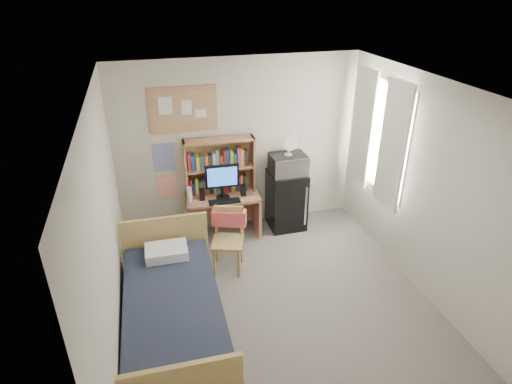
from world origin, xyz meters
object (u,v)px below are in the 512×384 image
object	(u,v)px
mini_fridge	(286,200)
bed	(174,317)
desk	(223,215)
monitor	(222,182)
bulletin_board	(183,110)
speaker_right	(243,190)
desk_fan	(289,146)
desk_chair	(228,242)
microwave	(288,164)
speaker_left	(202,194)

from	to	relation	value
mini_fridge	bed	distance (m)	2.73
desk	monitor	size ratio (longest dim) A/B	2.07
desk	mini_fridge	xyz separation A→B (m)	(1.00, 0.01, 0.12)
bulletin_board	speaker_right	size ratio (longest dim) A/B	5.41
bed	desk_fan	bearing A→B (deg)	45.80
bulletin_board	desk_chair	xyz separation A→B (m)	(0.33, -1.15, -1.48)
bed	monitor	world-z (taller)	monitor
desk	microwave	distance (m)	1.24
desk	bed	bearing A→B (deg)	-113.39
speaker_left	speaker_right	xyz separation A→B (m)	(0.60, -0.03, 0.00)
speaker_left	microwave	xyz separation A→B (m)	(1.31, 0.04, 0.31)
microwave	speaker_right	bearing A→B (deg)	-174.45
monitor	desk_fan	world-z (taller)	desk_fan
bulletin_board	microwave	world-z (taller)	bulletin_board
desk_fan	mini_fridge	bearing A→B (deg)	90.00
mini_fridge	monitor	distance (m)	1.12
desk_fan	speaker_right	bearing A→B (deg)	-174.45
desk_chair	bulletin_board	bearing A→B (deg)	125.15
monitor	bed	bearing A→B (deg)	-114.05
mini_fridge	speaker_left	distance (m)	1.34
speaker_left	bulletin_board	bearing A→B (deg)	115.71
bed	desk_fan	xyz separation A→B (m)	(1.93, 1.90, 1.07)
mini_fridge	monitor	bearing A→B (deg)	-175.67
desk	monitor	xyz separation A→B (m)	(-0.00, -0.06, 0.59)
desk	bed	distance (m)	2.12
mini_fridge	monitor	world-z (taller)	monitor
monitor	desk_fan	bearing A→B (deg)	5.58
bulletin_board	bed	world-z (taller)	bulletin_board
desk	speaker_right	xyz separation A→B (m)	(0.30, -0.07, 0.42)
bulletin_board	desk_fan	xyz separation A→B (m)	(1.45, -0.29, -0.57)
bulletin_board	desk	bearing A→B (deg)	-32.66
bed	monitor	distance (m)	2.16
desk_chair	mini_fridge	world-z (taller)	mini_fridge
speaker_left	desk_fan	distance (m)	1.44
bulletin_board	desk	xyz separation A→B (m)	(0.44, -0.28, -1.58)
desk_fan	speaker_left	bearing A→B (deg)	-178.08
desk_chair	microwave	distance (m)	1.54
desk	mini_fridge	world-z (taller)	mini_fridge
bulletin_board	speaker_left	bearing A→B (deg)	-66.93
microwave	desk	bearing A→B (deg)	179.79
desk	speaker_right	world-z (taller)	speaker_right
bulletin_board	speaker_left	distance (m)	1.22
desk	speaker_left	bearing A→B (deg)	-168.69
desk_chair	speaker_left	bearing A→B (deg)	122.22
desk_chair	microwave	bearing A→B (deg)	56.51
speaker_left	desk_fan	size ratio (longest dim) A/B	0.61
bed	bulletin_board	bearing A→B (deg)	78.85
bulletin_board	monitor	xyz separation A→B (m)	(0.44, -0.34, -0.99)
bulletin_board	speaker_right	distance (m)	1.42
desk	microwave	size ratio (longest dim) A/B	2.07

